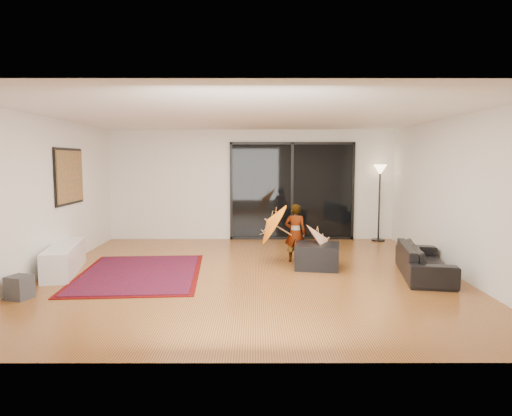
{
  "coord_description": "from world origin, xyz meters",
  "views": [
    {
      "loc": [
        0.09,
        -7.74,
        1.96
      ],
      "look_at": [
        0.11,
        0.44,
        1.1
      ],
      "focal_mm": 32.0,
      "sensor_mm": 36.0,
      "label": 1
    }
  ],
  "objects_px": {
    "media_console": "(64,259)",
    "child": "(295,233)",
    "ottoman": "(317,256)",
    "sofa": "(424,261)"
  },
  "relations": [
    {
      "from": "media_console",
      "to": "child",
      "type": "distance_m",
      "value": 4.21
    },
    {
      "from": "media_console",
      "to": "ottoman",
      "type": "height_order",
      "value": "media_console"
    },
    {
      "from": "media_console",
      "to": "ottoman",
      "type": "relative_size",
      "value": 2.27
    },
    {
      "from": "media_console",
      "to": "ottoman",
      "type": "distance_m",
      "value": 4.49
    },
    {
      "from": "media_console",
      "to": "child",
      "type": "height_order",
      "value": "child"
    },
    {
      "from": "ottoman",
      "to": "sofa",
      "type": "bearing_deg",
      "value": -20.11
    },
    {
      "from": "media_console",
      "to": "sofa",
      "type": "height_order",
      "value": "sofa"
    },
    {
      "from": "sofa",
      "to": "child",
      "type": "relative_size",
      "value": 1.63
    },
    {
      "from": "sofa",
      "to": "ottoman",
      "type": "distance_m",
      "value": 1.83
    },
    {
      "from": "sofa",
      "to": "child",
      "type": "bearing_deg",
      "value": 71.84
    }
  ]
}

